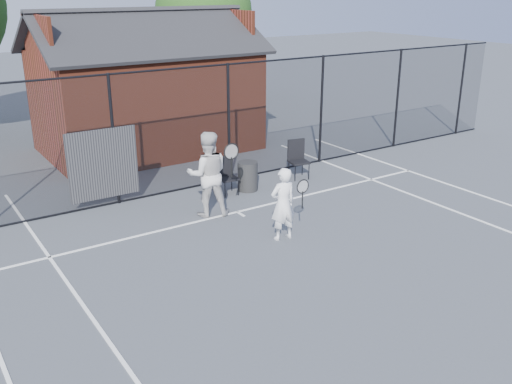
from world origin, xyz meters
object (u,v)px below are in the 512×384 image
chair_right (299,160)px  waste_bin (248,176)px  player_front (283,204)px  chair_left (228,177)px  player_back (208,174)px  clubhouse (147,97)px

chair_right → waste_bin: 1.62m
player_front → chair_left: size_ratio=1.65×
player_back → chair_left: size_ratio=2.09×
player_front → player_back: (-0.61, 1.93, 0.20)m
clubhouse → waste_bin: clubhouse is taller
player_back → waste_bin: bearing=29.0°
clubhouse → waste_bin: (0.48, -4.90, -1.24)m
player_back → waste_bin: size_ratio=2.59×
player_back → chair_right: player_back is taller
clubhouse → player_back: clubhouse is taller
clubhouse → chair_right: 5.41m
player_back → waste_bin: player_back is taller
clubhouse → chair_right: clubhouse is taller
chair_left → waste_bin: (0.55, 0.00, -0.09)m
player_back → chair_left: 1.43m
chair_right → clubhouse: bearing=125.2°
clubhouse → chair_right: size_ratio=6.58×
player_front → clubhouse: bearing=86.5°
chair_left → chair_right: size_ratio=0.91×
waste_bin → chair_right: bearing=1.5°
player_back → chair_left: (1.02, 0.87, -0.49)m
chair_right → waste_bin: size_ratio=1.36×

